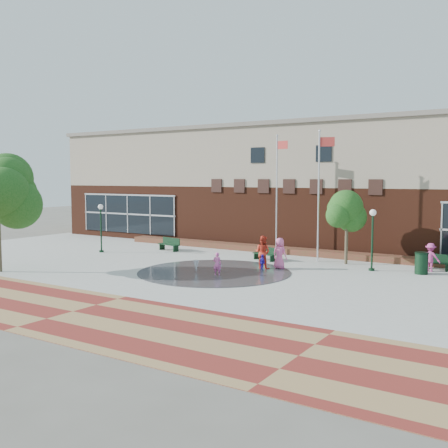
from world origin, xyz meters
The scene contains 22 objects.
ground centered at (0.00, 0.00, 0.00)m, with size 120.00×120.00×0.00m, color #666056.
plaza_concrete centered at (0.00, 4.00, 0.00)m, with size 46.00×18.00×0.01m, color #A8A8A0.
paver_band centered at (0.00, -7.00, 0.00)m, with size 46.00×6.00×0.01m, color maroon.
splash_pad centered at (0.00, 3.00, 0.00)m, with size 8.40×8.40×0.01m, color #383A3D.
library_building centered at (0.00, 17.48, 4.64)m, with size 44.40×10.40×9.20m.
flower_bed centered at (0.00, 11.60, 0.00)m, with size 26.00×1.20×0.40m, color maroon.
flagpole_left centered at (0.02, 10.59, 4.47)m, with size 0.93×0.26×8.02m.
flagpole_right centered at (3.42, 9.53, 4.53)m, with size 0.97×0.35×8.10m.
lamp_left centered at (-10.92, 5.30, 2.09)m, with size 0.36×0.36×3.36m.
lamp_right centered at (7.16, 8.08, 2.14)m, with size 0.36×0.36×3.45m.
bench_left centered at (-7.41, 8.42, 0.30)m, with size 1.91×0.91×0.93m.
bench_mid centered at (0.40, 8.15, 0.28)m, with size 1.77×0.95×0.86m.
bench_right centered at (10.02, 10.23, 0.29)m, with size 1.87×0.80×0.91m.
trash_can centered at (9.72, 8.50, 0.61)m, with size 0.73×0.73×1.20m.
tree_mid centered at (5.18, 9.53, 3.27)m, with size 2.67×2.67×4.50m.
water_jet_a centered at (-0.79, 2.40, 0.00)m, with size 0.34×0.34×0.66m, color white.
water_jet_b centered at (0.45, 2.87, 0.00)m, with size 0.23×0.23×0.51m, color white.
child_splash centered at (0.64, 2.32, 0.63)m, with size 0.46×0.30×1.25m, color #E65CAA.
adult_red centered at (1.69, 5.45, 0.95)m, with size 0.92×0.72×1.90m, color red.
adult_pink centered at (2.54, 5.90, 0.90)m, with size 0.87×0.57×1.79m, color pink.
child_blue centered at (1.96, 4.92, 0.46)m, with size 0.54×0.22×0.92m, color #2A1AAE.
person_bench centered at (9.97, 9.58, 0.80)m, with size 1.03×0.59×1.59m, color #CF3D8C.
Camera 1 is at (15.58, -20.70, 5.18)m, focal length 42.00 mm.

